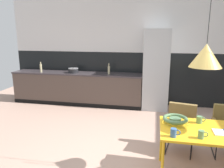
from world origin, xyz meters
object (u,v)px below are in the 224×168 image
Objects in this scene: cooking_pot at (73,70)px; pendant_lamp_over_table_near at (206,56)px; bottle_oil_tall at (109,70)px; fruit_bowl at (175,119)px; mug_tall_blue at (200,120)px; mug_short_terracotta at (201,134)px; refrigerator_column at (156,70)px; mug_white_ceramic at (174,133)px; bottle_spice_small at (41,68)px; armchair_facing_counter at (181,122)px.

cooking_pot is 4.06m from pendant_lamp_over_table_near.
fruit_bowl is at bearing -60.24° from bottle_oil_tall.
bottle_oil_tall reaches higher than cooking_pot.
mug_short_terracotta reaches higher than mug_tall_blue.
mug_white_ceramic is (0.24, -3.17, -0.25)m from refrigerator_column.
mug_white_ceramic is at bearing -41.58° from bottle_spice_small.
bottle_oil_tall is at bearing 0.40° from cooking_pot.
bottle_spice_small is (-3.81, 2.54, 0.23)m from mug_tall_blue.
mug_tall_blue is at bearing -54.48° from bottle_oil_tall.
mug_tall_blue reaches higher than armchair_facing_counter.
bottle_spice_small is (-3.19, -0.12, -0.03)m from refrigerator_column.
mug_white_ceramic reaches higher than mug_tall_blue.
mug_tall_blue is 3.88m from cooking_pot.
mug_tall_blue is 0.63m from mug_white_ceramic.
fruit_bowl is 0.44m from mug_white_ceramic.
refrigerator_column reaches higher than armchair_facing_counter.
pendant_lamp_over_table_near is (0.58, -2.87, 0.66)m from refrigerator_column.
mug_tall_blue is 0.10× the size of pendant_lamp_over_table_near.
mug_white_ceramic is 0.43× the size of cooking_pot.
pendant_lamp_over_table_near is (0.02, 0.28, 0.91)m from mug_short_terracotta.
pendant_lamp_over_table_near is (-0.04, -0.20, 0.91)m from mug_tall_blue.
mug_tall_blue is (0.33, 0.07, -0.01)m from fruit_bowl.
fruit_bowl is 2.97× the size of mug_short_terracotta.
bottle_oil_tall is at bearing 125.52° from mug_tall_blue.
bottle_spice_small is (-3.75, 3.03, 0.23)m from mug_short_terracotta.
mug_white_ceramic is at bearing -85.64° from refrigerator_column.
bottle_spice_small is at bearing 143.16° from fruit_bowl.
mug_short_terracotta is at bearing -47.73° from cooking_pot.
refrigerator_column reaches higher than bottle_spice_small.
refrigerator_column is at bearing -66.34° from armchair_facing_counter.
armchair_facing_counter is 3.42m from cooking_pot.
mug_white_ceramic is at bearing -176.36° from mug_short_terracotta.
mug_tall_blue is 4.59m from bottle_spice_small.
mug_short_terracotta is at bearing -57.12° from fruit_bowl.
bottle_oil_tall is (-1.69, 2.06, 0.50)m from armchair_facing_counter.
mug_tall_blue is at bearing -42.21° from cooking_pot.
mug_tall_blue is at bearing 52.97° from mug_white_ceramic.
cooking_pot is at bearing 128.68° from mug_white_ceramic.
cooking_pot reaches higher than mug_short_terracotta.
refrigerator_column is at bearing 2.22° from bottle_spice_small.
refrigerator_column is 2.63× the size of armchair_facing_counter.
armchair_facing_counter is 0.65m from mug_tall_blue.
armchair_facing_counter is at bearing 75.58° from fruit_bowl.
mug_tall_blue is 0.45× the size of cooking_pot.
bottle_oil_tall is (-1.24, -0.05, -0.03)m from refrigerator_column.
mug_tall_blue is at bearing -76.82° from refrigerator_column.
mug_tall_blue is at bearing 118.67° from armchair_facing_counter.
armchair_facing_counter is at bearing -50.52° from bottle_oil_tall.
mug_tall_blue is 0.43× the size of bottle_spice_small.
armchair_facing_counter is at bearing -37.18° from cooking_pot.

